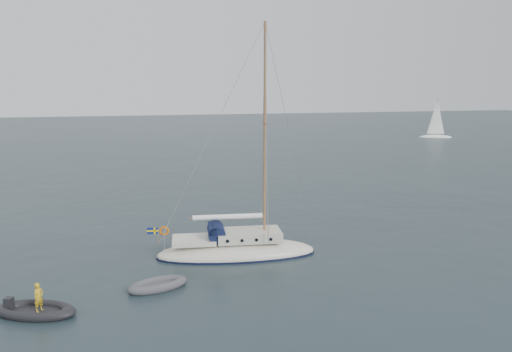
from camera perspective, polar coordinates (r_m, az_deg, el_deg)
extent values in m
plane|color=black|center=(29.30, 0.69, -9.44)|extent=(300.00, 300.00, 0.00)
ellipsoid|color=silver|center=(29.81, -2.22, -8.78)|extent=(9.34, 2.91, 1.56)
cube|color=beige|center=(29.65, -0.85, -6.71)|extent=(3.74, 1.97, 0.57)
cube|color=silver|center=(29.09, -7.05, -7.47)|extent=(2.49, 1.97, 0.26)
cylinder|color=#101836|center=(29.16, -4.53, -6.45)|extent=(1.00, 1.71, 1.00)
cube|color=#101836|center=(29.07, -4.94, -6.08)|extent=(0.47, 1.71, 0.42)
cylinder|color=#98683F|center=(28.74, 0.93, 4.84)|extent=(0.16, 0.16, 12.46)
cylinder|color=#98683F|center=(28.69, 0.93, 6.07)|extent=(0.05, 2.28, 0.05)
cylinder|color=#98683F|center=(29.07, -3.24, -4.80)|extent=(4.36, 0.10, 0.10)
cylinder|color=white|center=(29.05, -3.25, -4.70)|extent=(4.06, 0.29, 0.29)
cylinder|color=#92939B|center=(28.79, -10.36, -6.82)|extent=(0.04, 2.28, 0.04)
torus|color=#ED6400|center=(29.38, -10.58, -6.48)|extent=(0.56, 0.10, 0.56)
cylinder|color=#98683F|center=(28.79, -11.08, -7.06)|extent=(0.03, 0.03, 0.93)
cube|color=navy|center=(28.68, -11.73, -6.50)|extent=(0.62, 0.02, 0.39)
cube|color=#FFC600|center=(28.68, -11.73, -6.50)|extent=(0.64, 0.03, 0.09)
cube|color=#FFC600|center=(28.69, -11.50, -6.49)|extent=(0.09, 0.03, 0.42)
cylinder|color=black|center=(30.29, -3.82, -6.37)|extent=(0.19, 0.06, 0.19)
cylinder|color=black|center=(28.42, -3.00, -7.48)|extent=(0.19, 0.06, 0.19)
cylinder|color=black|center=(30.46, -2.28, -6.26)|extent=(0.19, 0.06, 0.19)
cylinder|color=black|center=(28.60, -1.36, -7.35)|extent=(0.19, 0.06, 0.19)
cylinder|color=black|center=(30.65, -0.76, -6.14)|extent=(0.19, 0.06, 0.19)
cylinder|color=black|center=(28.81, 0.25, -7.22)|extent=(0.19, 0.06, 0.19)
cylinder|color=black|center=(30.86, 0.74, -6.03)|extent=(0.19, 0.06, 0.19)
cylinder|color=black|center=(29.03, 1.84, -7.09)|extent=(0.19, 0.06, 0.19)
cube|color=#535358|center=(25.69, -11.17, -12.24)|extent=(1.86, 0.76, 0.11)
cube|color=black|center=(24.59, -23.86, -14.00)|extent=(2.29, 0.95, 0.11)
cube|color=black|center=(24.70, -26.83, -13.38)|extent=(0.33, 0.33, 0.57)
imported|color=gold|center=(24.29, -23.52, -12.51)|extent=(0.44, 0.55, 1.30)
ellipsoid|color=white|center=(103.68, 19.82, 4.18)|extent=(6.21, 2.07, 1.04)
cylinder|color=#92939B|center=(103.37, 19.96, 6.43)|extent=(0.10, 0.10, 7.25)
cone|color=white|center=(103.34, 19.94, 6.43)|extent=(3.31, 3.31, 6.73)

